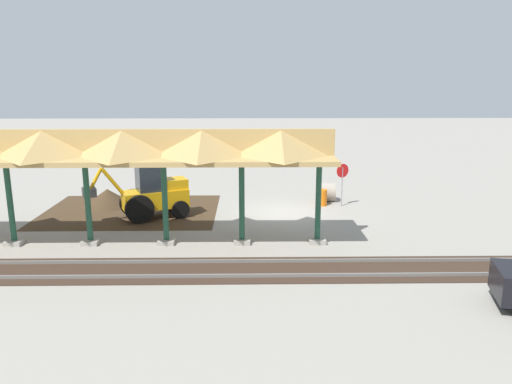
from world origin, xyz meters
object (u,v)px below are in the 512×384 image
(stop_sign, at_px, (342,176))
(backhoe, at_px, (152,193))
(concrete_pipe, at_px, (326,192))
(traffic_barrel, at_px, (322,197))

(stop_sign, bearing_deg, backhoe, 12.01)
(concrete_pipe, xyz_separation_m, traffic_barrel, (0.39, 0.99, -0.08))
(concrete_pipe, relative_size, traffic_barrel, 1.21)
(stop_sign, xyz_separation_m, concrete_pipe, (0.67, -1.16, -1.17))
(backhoe, relative_size, traffic_barrel, 5.61)
(concrete_pipe, bearing_deg, stop_sign, 120.09)
(backhoe, xyz_separation_m, traffic_barrel, (-8.89, -2.29, -0.82))
(stop_sign, distance_m, concrete_pipe, 1.78)
(stop_sign, relative_size, backhoe, 0.47)
(stop_sign, distance_m, traffic_barrel, 1.65)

